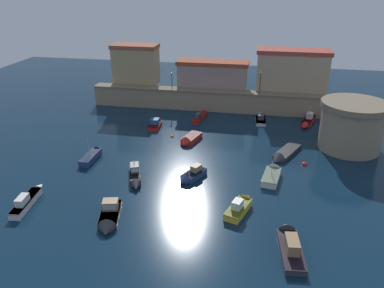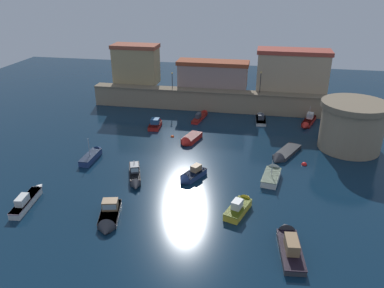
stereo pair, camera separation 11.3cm
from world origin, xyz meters
TOP-DOWN VIEW (x-y plane):
  - ground_plane at (0.00, 0.00)m, footprint 120.28×120.28m
  - quay_wall at (0.00, 21.22)m, footprint 44.76×2.65m
  - old_town_backdrop at (1.93, 24.64)m, footprint 39.99×5.03m
  - fortress_tower at (21.58, 8.06)m, footprint 9.18×9.18m
  - quay_lamp_0 at (-7.54, 21.22)m, footprint 0.32×0.32m
  - quay_lamp_1 at (8.34, 21.22)m, footprint 0.32×0.32m
  - moored_boat_0 at (-5.52, -15.23)m, footprint 3.20×6.12m
  - moored_boat_1 at (-5.69, -6.38)m, footprint 3.38×6.44m
  - moored_boat_2 at (-15.49, -13.60)m, footprint 2.00×7.01m
  - moored_boat_3 at (-8.03, 11.35)m, footprint 1.86×4.53m
  - moored_boat_4 at (-13.27, -1.73)m, footprint 1.43×5.71m
  - moored_boat_5 at (12.33, -15.87)m, footprint 2.56×7.17m
  - moored_boat_6 at (12.28, 3.40)m, footprint 4.68×7.10m
  - moored_boat_7 at (-1.39, 16.80)m, footprint 2.17×7.05m
  - moored_boat_8 at (1.03, -5.03)m, footprint 3.31×4.68m
  - moored_boat_9 at (8.89, 17.52)m, footprint 1.84×5.62m
  - moored_boat_10 at (7.47, -10.65)m, footprint 3.11×5.44m
  - moored_boat_11 at (16.66, 16.81)m, footprint 3.15×6.21m
  - moored_boat_12 at (-1.35, 5.90)m, footprint 3.01×5.26m
  - moored_boat_13 at (10.82, -2.71)m, footprint 2.62×5.62m
  - mooring_buoy_0 at (-4.34, 7.48)m, footprint 0.55×0.55m
  - mooring_buoy_1 at (14.99, 1.54)m, footprint 0.71×0.71m

SIDE VIEW (x-z plane):
  - ground_plane at x=0.00m, z-range 0.00..0.00m
  - mooring_buoy_0 at x=-4.34m, z-range -0.27..0.27m
  - mooring_buoy_1 at x=14.99m, z-range -0.36..0.36m
  - moored_boat_6 at x=12.28m, z-range -0.60..1.16m
  - moored_boat_7 at x=-1.39m, z-range -0.43..1.13m
  - moored_boat_9 at x=8.89m, z-range -0.55..1.30m
  - moored_boat_12 at x=-1.35m, z-range -0.42..1.24m
  - moored_boat_0 at x=-5.52m, z-range -0.64..1.52m
  - moored_boat_13 at x=10.82m, z-range -1.19..2.08m
  - moored_boat_4 at x=-13.27m, z-range -1.27..2.17m
  - moored_boat_8 at x=1.03m, z-range -0.45..1.38m
  - moored_boat_5 at x=12.33m, z-range -0.65..1.61m
  - moored_boat_3 at x=-8.03m, z-range -0.47..1.47m
  - moored_boat_11 at x=16.66m, z-range -1.18..2.19m
  - moored_boat_2 at x=-15.49m, z-range -0.36..1.39m
  - moored_boat_10 at x=7.47m, z-range -0.49..1.53m
  - moored_boat_1 at x=-5.69m, z-range -0.57..1.72m
  - quay_wall at x=0.00m, z-range 0.01..3.76m
  - fortress_tower at x=21.58m, z-range 0.06..7.01m
  - quay_lamp_0 at x=-7.54m, z-range 4.27..7.25m
  - quay_lamp_1 at x=8.34m, z-range 4.34..8.16m
  - old_town_backdrop at x=1.93m, z-range 3.19..10.59m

